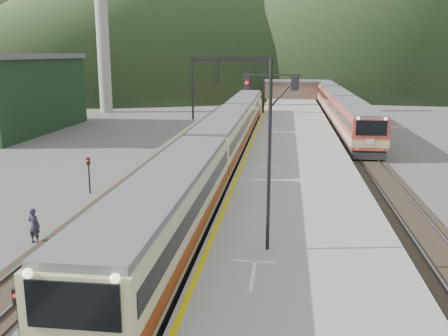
# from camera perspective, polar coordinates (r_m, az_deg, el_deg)

# --- Properties ---
(track_main) EXTENTS (2.60, 200.00, 0.23)m
(track_main) POSITION_cam_1_polar(r_m,az_deg,el_deg) (51.04, 1.64, 3.37)
(track_main) COLOR black
(track_main) RESTS_ON ground
(track_far) EXTENTS (2.60, 200.00, 0.23)m
(track_far) POSITION_cam_1_polar(r_m,az_deg,el_deg) (51.75, -3.89, 3.48)
(track_far) COLOR black
(track_far) RESTS_ON ground
(track_second) EXTENTS (2.60, 200.00, 0.23)m
(track_second) POSITION_cam_1_polar(r_m,az_deg,el_deg) (51.25, 14.56, 3.00)
(track_second) COLOR black
(track_second) RESTS_ON ground
(platform) EXTENTS (8.00, 100.00, 1.00)m
(platform) POSITION_cam_1_polar(r_m,az_deg,el_deg) (48.77, 7.99, 3.31)
(platform) COLOR gray
(platform) RESTS_ON ground
(gantry_near) EXTENTS (9.55, 0.25, 8.00)m
(gantry_near) POSITION_cam_1_polar(r_m,az_deg,el_deg) (65.61, 0.44, 10.35)
(gantry_near) COLOR black
(gantry_near) RESTS_ON ground
(gantry_far) EXTENTS (9.55, 0.25, 8.00)m
(gantry_far) POSITION_cam_1_polar(r_m,az_deg,el_deg) (90.47, 2.32, 11.05)
(gantry_far) COLOR black
(gantry_far) RESTS_ON ground
(smokestack) EXTENTS (1.80, 1.80, 30.00)m
(smokestack) POSITION_cam_1_polar(r_m,az_deg,el_deg) (77.19, -13.86, 17.37)
(smokestack) COLOR #9E998E
(smokestack) RESTS_ON ground
(station_shed) EXTENTS (9.40, 4.40, 3.10)m
(station_shed) POSITION_cam_1_polar(r_m,az_deg,el_deg) (88.30, 7.73, 8.94)
(station_shed) COLOR brown
(station_shed) RESTS_ON platform
(hill_d) EXTENTS (200.00, 200.00, 55.00)m
(hill_d) POSITION_cam_1_polar(r_m,az_deg,el_deg) (280.15, -20.16, 16.05)
(hill_d) COLOR #2E4020
(hill_d) RESTS_ON ground
(main_train) EXTENTS (2.81, 57.71, 3.43)m
(main_train) POSITION_cam_1_polar(r_m,az_deg,el_deg) (39.76, 0.10, 3.38)
(main_train) COLOR tan
(main_train) RESTS_ON track_main
(second_train) EXTENTS (2.94, 60.21, 3.58)m
(second_train) POSITION_cam_1_polar(r_m,az_deg,el_deg) (70.88, 12.63, 7.34)
(second_train) COLOR #BE4632
(second_train) RESTS_ON track_second
(signal_mast) EXTENTS (2.17, 0.59, 7.39)m
(signal_mast) POSITION_cam_1_polar(r_m,az_deg,el_deg) (18.82, 5.24, 3.54)
(signal_mast) COLOR black
(signal_mast) RESTS_ON platform
(short_signal_a) EXTENTS (0.24, 0.19, 2.27)m
(short_signal_a) POSITION_cam_1_polar(r_m,az_deg,el_deg) (15.49, -22.37, -15.30)
(short_signal_a) COLOR black
(short_signal_a) RESTS_ON ground
(short_signal_b) EXTENTS (0.25, 0.21, 2.27)m
(short_signal_b) POSITION_cam_1_polar(r_m,az_deg,el_deg) (35.82, -4.01, 1.50)
(short_signal_b) COLOR black
(short_signal_b) RESTS_ON ground
(short_signal_c) EXTENTS (0.27, 0.23, 2.27)m
(short_signal_c) POSITION_cam_1_polar(r_m,az_deg,el_deg) (32.08, -15.20, -0.27)
(short_signal_c) COLOR black
(short_signal_c) RESTS_ON ground
(worker) EXTENTS (0.67, 0.51, 1.67)m
(worker) POSITION_cam_1_polar(r_m,az_deg,el_deg) (24.64, -20.88, -6.18)
(worker) COLOR #222431
(worker) RESTS_ON ground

